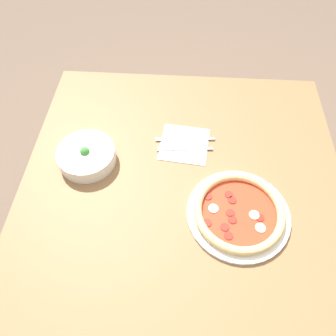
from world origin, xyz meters
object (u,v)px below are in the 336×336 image
at_px(pizza, 239,212).
at_px(bowl, 86,155).
at_px(knife, 188,139).
at_px(fork, 185,149).

bearing_deg(pizza, bowl, 70.46).
xyz_separation_m(bowl, knife, (0.12, -0.34, -0.03)).
xyz_separation_m(pizza, bowl, (0.18, 0.51, 0.01)).
distance_m(bowl, fork, 0.34).
height_order(fork, knife, same).
bearing_deg(fork, bowl, 7.23).
xyz_separation_m(bowl, fork, (0.07, -0.34, -0.03)).
relative_size(bowl, fork, 0.99).
bearing_deg(bowl, pizza, -109.54).
distance_m(bowl, knife, 0.36).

